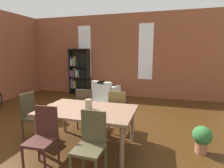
# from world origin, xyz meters

# --- Properties ---
(ground_plane) EXTENTS (10.30, 10.30, 0.00)m
(ground_plane) POSITION_xyz_m (0.00, 0.00, 0.00)
(ground_plane) COLOR #3E240D
(back_wall_brick) EXTENTS (8.31, 0.12, 3.27)m
(back_wall_brick) POSITION_xyz_m (0.00, 4.02, 1.63)
(back_wall_brick) COLOR brown
(back_wall_brick) RESTS_ON ground
(window_pane_0) EXTENTS (0.55, 0.02, 2.12)m
(window_pane_0) POSITION_xyz_m (-1.28, 3.95, 1.80)
(window_pane_0) COLOR white
(window_pane_1) EXTENTS (0.55, 0.02, 2.12)m
(window_pane_1) POSITION_xyz_m (1.28, 3.95, 1.80)
(window_pane_1) COLOR white
(dining_table) EXTENTS (1.73, 1.09, 0.73)m
(dining_table) POSITION_xyz_m (0.69, -0.23, 0.66)
(dining_table) COLOR #7E5D48
(dining_table) RESTS_ON ground
(vase_on_table) EXTENTS (0.14, 0.14, 0.19)m
(vase_on_table) POSITION_xyz_m (0.71, -0.23, 0.83)
(vase_on_table) COLOR #998466
(vase_on_table) RESTS_ON dining_table
(tealight_candle_0) EXTENTS (0.04, 0.04, 0.03)m
(tealight_candle_0) POSITION_xyz_m (0.58, -0.10, 0.75)
(tealight_candle_0) COLOR silver
(tealight_candle_0) RESTS_ON dining_table
(dining_chair_far_right) EXTENTS (0.40, 0.40, 0.95)m
(dining_chair_far_right) POSITION_xyz_m (1.08, 0.55, 0.51)
(dining_chair_far_right) COLOR brown
(dining_chair_far_right) RESTS_ON ground
(dining_chair_far_left) EXTENTS (0.42, 0.42, 0.95)m
(dining_chair_far_left) POSITION_xyz_m (0.30, 0.55, 0.51)
(dining_chair_far_left) COLOR #352A1A
(dining_chair_far_left) RESTS_ON ground
(dining_chair_near_right) EXTENTS (0.41, 0.41, 0.95)m
(dining_chair_near_right) POSITION_xyz_m (1.08, -1.00, 0.51)
(dining_chair_near_right) COLOR #474129
(dining_chair_near_right) RESTS_ON ground
(dining_chair_head_left) EXTENTS (0.42, 0.42, 0.95)m
(dining_chair_head_left) POSITION_xyz_m (-0.55, -0.23, 0.51)
(dining_chair_head_left) COLOR #362E1C
(dining_chair_head_left) RESTS_ON ground
(dining_chair_near_left) EXTENTS (0.42, 0.42, 0.95)m
(dining_chair_near_left) POSITION_xyz_m (0.30, -1.00, 0.51)
(dining_chair_near_left) COLOR #3E1F1A
(dining_chair_near_left) RESTS_ON ground
(bookshelf_tall) EXTENTS (0.88, 0.29, 1.93)m
(bookshelf_tall) POSITION_xyz_m (-1.54, 3.78, 0.98)
(bookshelf_tall) COLOR black
(bookshelf_tall) RESTS_ON ground
(armchair_white) EXTENTS (0.98, 0.98, 0.75)m
(armchair_white) POSITION_xyz_m (-0.05, 3.07, 0.28)
(armchair_white) COLOR white
(armchair_white) RESTS_ON ground
(potted_plant_by_shelf) EXTENTS (0.33, 0.33, 0.50)m
(potted_plant_by_shelf) POSITION_xyz_m (2.71, 0.12, 0.29)
(potted_plant_by_shelf) COLOR #9E6042
(potted_plant_by_shelf) RESTS_ON ground
(potted_plant_corner) EXTENTS (0.38, 0.38, 0.48)m
(potted_plant_corner) POSITION_xyz_m (-0.71, 0.66, 0.25)
(potted_plant_corner) COLOR #9E6042
(potted_plant_corner) RESTS_ON ground
(striped_rug) EXTENTS (1.54, 0.79, 0.01)m
(striped_rug) POSITION_xyz_m (0.10, 2.63, 0.00)
(striped_rug) COLOR black
(striped_rug) RESTS_ON ground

